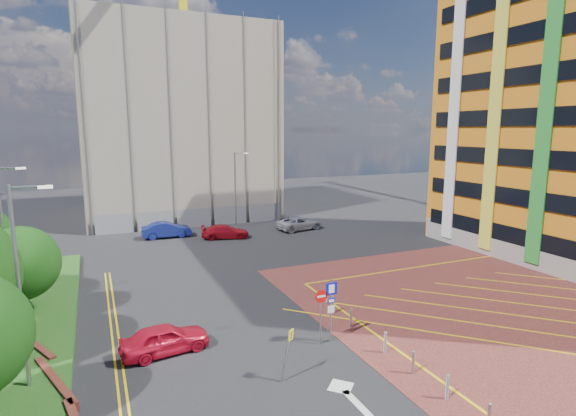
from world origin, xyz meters
TOP-DOWN VIEW (x-y plane):
  - ground at (0.00, 0.00)m, footprint 140.00×140.00m
  - forecourt at (14.00, 0.00)m, footprint 26.00×26.00m
  - retaining_wall at (-11.80, 2.00)m, footprint 6.06×20.33m
  - tree_c at (-13.50, 10.00)m, footprint 4.00×4.00m
  - lamp_left_near at (-12.42, 2.00)m, footprint 1.53×0.16m
  - lamp_left_far at (-14.42, 12.00)m, footprint 1.53×0.16m
  - lamp_back at (4.08, 28.00)m, footprint 1.53×0.16m
  - sign_cluster at (0.30, 0.98)m, footprint 1.17×0.12m
  - warning_sign at (-2.79, -1.31)m, footprint 0.66×0.40m
  - bollard_row at (2.30, -1.67)m, footprint 0.14×11.14m
  - construction_building at (0.00, 40.00)m, footprint 21.20×19.20m
  - construction_fence at (1.00, 30.00)m, footprint 21.60×0.06m
  - car_red_left at (-7.08, 3.14)m, footprint 4.22×2.14m
  - car_blue_back at (-3.46, 26.38)m, footprint 4.66×1.75m
  - car_red_back at (1.64, 23.81)m, footprint 4.81×2.85m
  - car_silver_back at (9.72, 24.37)m, footprint 5.24×3.09m

SIDE VIEW (x-z plane):
  - ground at x=0.00m, z-range 0.00..0.00m
  - forecourt at x=14.00m, z-range 0.00..0.02m
  - retaining_wall at x=-11.80m, z-range 0.00..0.40m
  - bollard_row at x=2.30m, z-range 0.02..0.92m
  - car_red_back at x=1.64m, z-range 0.00..1.31m
  - car_silver_back at x=9.72m, z-range 0.00..1.37m
  - car_red_left at x=-7.08m, z-range 0.00..1.38m
  - car_blue_back at x=-3.46m, z-range 0.00..1.52m
  - construction_fence at x=1.00m, z-range 0.00..2.00m
  - warning_sign at x=-2.79m, z-range 0.30..2.55m
  - sign_cluster at x=0.30m, z-range 0.35..3.55m
  - tree_c at x=-13.50m, z-range 0.74..5.64m
  - lamp_back at x=4.08m, z-range 0.36..8.36m
  - lamp_left_near at x=-12.42m, z-range 0.66..8.66m
  - lamp_left_far at x=-14.42m, z-range 0.66..8.66m
  - construction_building at x=0.00m, z-range 0.00..22.00m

